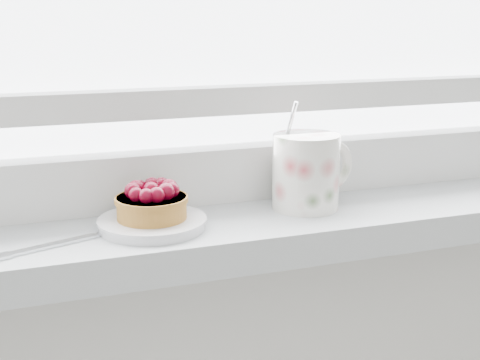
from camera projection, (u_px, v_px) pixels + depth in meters
name	position (u px, v px, depth m)	size (l,w,h in m)	color
saucer	(152.00, 223.00, 0.76)	(0.12, 0.12, 0.01)	silver
raspberry_tart	(152.00, 202.00, 0.75)	(0.08, 0.08, 0.04)	#955F20
floral_mug	(308.00, 170.00, 0.83)	(0.13, 0.10, 0.13)	white
fork	(80.00, 239.00, 0.72)	(0.19, 0.08, 0.00)	silver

